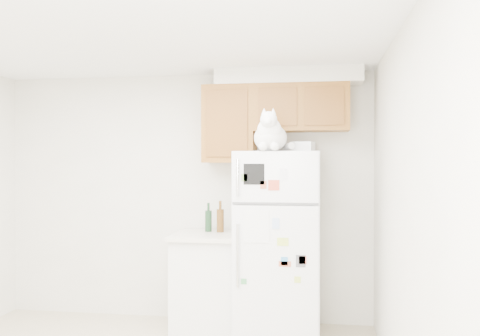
% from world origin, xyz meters
% --- Properties ---
extents(room_shell, '(3.84, 4.04, 2.52)m').
position_xyz_m(room_shell, '(0.12, 0.24, 1.67)').
color(room_shell, silver).
rests_on(room_shell, ground_plane).
extents(refrigerator, '(0.76, 0.78, 1.70)m').
position_xyz_m(refrigerator, '(0.99, 1.61, 0.85)').
color(refrigerator, white).
rests_on(refrigerator, ground_plane).
extents(base_counter, '(0.64, 0.64, 0.92)m').
position_xyz_m(base_counter, '(0.30, 1.68, 0.46)').
color(base_counter, white).
rests_on(base_counter, ground_plane).
extents(cat, '(0.36, 0.52, 0.37)m').
position_xyz_m(cat, '(0.94, 1.35, 1.84)').
color(cat, white).
rests_on(cat, refrigerator).
extents(storage_box_back, '(0.22, 0.19, 0.10)m').
position_xyz_m(storage_box_back, '(1.22, 1.78, 1.75)').
color(storage_box_back, white).
rests_on(storage_box_back, refrigerator).
extents(storage_box_front, '(0.16, 0.12, 0.09)m').
position_xyz_m(storage_box_front, '(1.22, 1.60, 1.74)').
color(storage_box_front, white).
rests_on(storage_box_front, refrigerator).
extents(bottle_green, '(0.07, 0.07, 0.28)m').
position_xyz_m(bottle_green, '(0.29, 1.80, 1.06)').
color(bottle_green, '#19381E').
rests_on(bottle_green, base_counter).
extents(bottle_amber, '(0.07, 0.07, 0.31)m').
position_xyz_m(bottle_amber, '(0.41, 1.79, 1.07)').
color(bottle_amber, '#593814').
rests_on(bottle_amber, base_counter).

